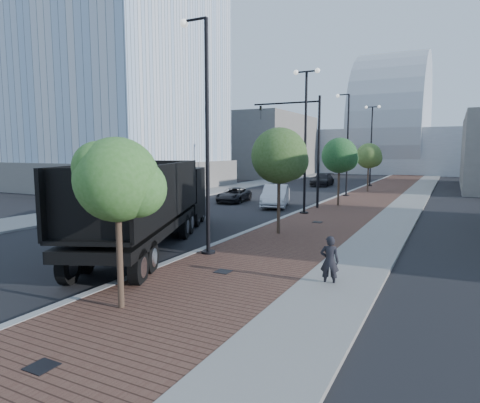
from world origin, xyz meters
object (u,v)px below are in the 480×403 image
at_px(dump_truck, 163,205).
at_px(pedestrian, 330,261).
at_px(white_sedan, 276,196).
at_px(dark_car_mid, 234,195).

xyz_separation_m(dump_truck, pedestrian, (9.25, -3.78, -0.76)).
bearing_deg(white_sedan, dump_truck, -109.27).
relative_size(white_sedan, pedestrian, 3.10).
xyz_separation_m(white_sedan, pedestrian, (8.50, -16.47, -0.02)).
height_order(dump_truck, dark_car_mid, dump_truck).
bearing_deg(pedestrian, dark_car_mid, -66.28).
relative_size(dump_truck, dark_car_mid, 3.25).
bearing_deg(dark_car_mid, white_sedan, -21.23).
height_order(dark_car_mid, pedestrian, pedestrian).
xyz_separation_m(dark_car_mid, pedestrian, (12.60, -17.50, 0.21)).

